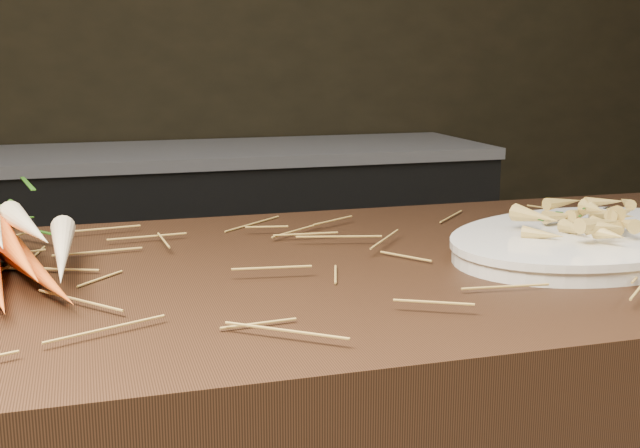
# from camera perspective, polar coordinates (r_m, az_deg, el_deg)

# --- Properties ---
(back_counter) EXTENTS (1.82, 0.62, 0.84)m
(back_counter) POSITION_cam_1_polar(r_m,az_deg,el_deg) (2.98, -5.80, -2.55)
(back_counter) COLOR black
(back_counter) RESTS_ON ground
(straw_bedding) EXTENTS (1.40, 0.60, 0.02)m
(straw_bedding) POSITION_cam_1_polar(r_m,az_deg,el_deg) (1.02, -3.10, -2.68)
(straw_bedding) COLOR olive
(straw_bedding) RESTS_ON main_counter
(serving_platter) EXTENTS (0.52, 0.43, 0.02)m
(serving_platter) POSITION_cam_1_polar(r_m,az_deg,el_deg) (1.16, 18.62, -1.31)
(serving_platter) COLOR white
(serving_platter) RESTS_ON main_counter
(roasted_veg_heap) EXTENTS (0.26, 0.22, 0.05)m
(roasted_veg_heap) POSITION_cam_1_polar(r_m,az_deg,el_deg) (1.16, 18.74, 0.45)
(roasted_veg_heap) COLOR olive
(roasted_veg_heap) RESTS_ON serving_platter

